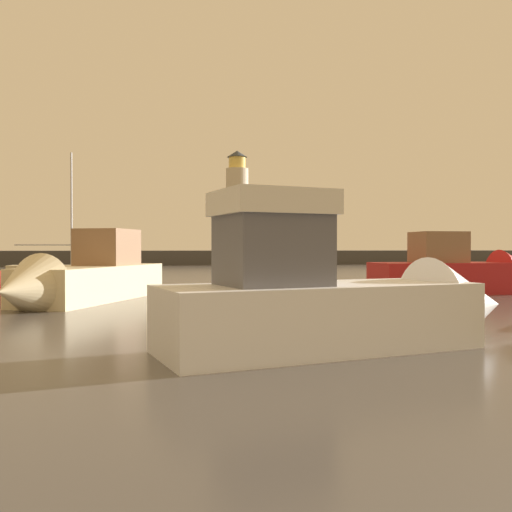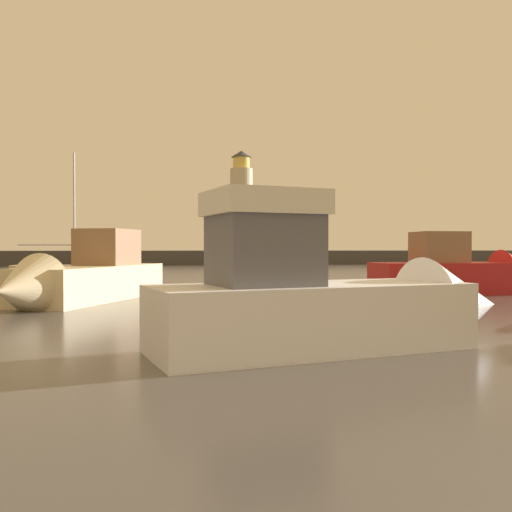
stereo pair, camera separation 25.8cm
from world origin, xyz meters
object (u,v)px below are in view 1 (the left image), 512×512
object	(u,v)px
motorboat_3	(469,273)
sailboat_moored	(61,271)
lighthouse	(237,203)
motorboat_0	(81,278)
motorboat_1	(358,301)

from	to	relation	value
motorboat_3	sailboat_moored	world-z (taller)	sailboat_moored
lighthouse	motorboat_0	world-z (taller)	lighthouse
motorboat_0	motorboat_3	bearing A→B (deg)	5.32
motorboat_1	sailboat_moored	xyz separation A→B (m)	(-9.45, 25.21, -0.39)
motorboat_0	sailboat_moored	xyz separation A→B (m)	(-3.07, 15.21, -0.35)
motorboat_1	sailboat_moored	world-z (taller)	sailboat_moored
motorboat_1	motorboat_3	distance (m)	14.61
lighthouse	motorboat_3	bearing A→B (deg)	-85.22
motorboat_0	motorboat_1	xyz separation A→B (m)	(6.38, -9.99, 0.04)
motorboat_0	sailboat_moored	world-z (taller)	sailboat_moored
lighthouse	motorboat_0	bearing A→B (deg)	-104.76
motorboat_3	motorboat_0	bearing A→B (deg)	-174.68
motorboat_0	motorboat_1	distance (m)	11.85
motorboat_1	lighthouse	bearing A→B (deg)	84.32
motorboat_3	lighthouse	bearing A→B (deg)	94.78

